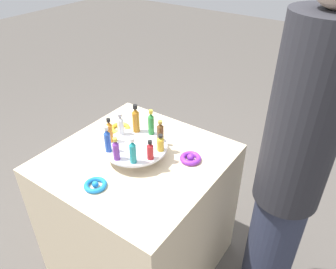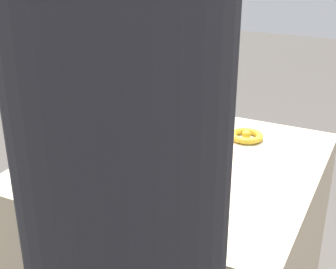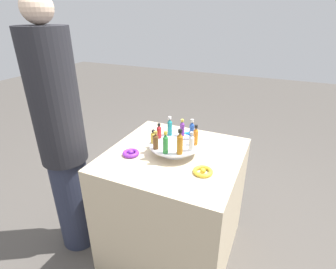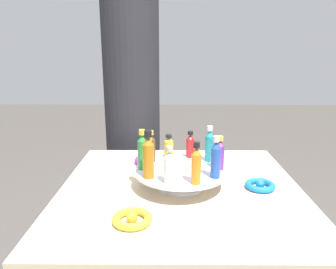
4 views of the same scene
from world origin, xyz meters
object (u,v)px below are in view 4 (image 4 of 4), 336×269
object	(u,v)px
bottle_brown	(151,147)
ribbon_bow_purple	(147,160)
ribbon_bow_blue	(260,185)
display_stand	(181,174)
bottle_gold	(169,147)
bottle_teal	(209,145)
person_figure	(133,123)
bottle_green	(142,151)
bottle_clear	(169,167)
bottle_purple	(220,154)
bottle_amber	(148,156)
ribbon_bow_gold	(132,219)
bottle_orange	(196,165)
bottle_red	(190,145)
bottle_blue	(216,159)

from	to	relation	value
bottle_brown	ribbon_bow_purple	distance (m)	0.19
ribbon_bow_blue	bottle_brown	bearing A→B (deg)	-102.01
display_stand	bottle_gold	xyz separation A→B (m)	(-0.12, -0.04, 0.06)
bottle_teal	person_figure	world-z (taller)	person_figure
ribbon_bow_blue	person_figure	size ratio (longest dim) A/B	0.06
bottle_green	person_figure	distance (m)	0.68
bottle_green	bottle_clear	distance (m)	0.15
bottle_purple	bottle_teal	xyz separation A→B (m)	(-0.07, -0.03, 0.01)
person_figure	ribbon_bow_purple	bearing A→B (deg)	-5.64
bottle_purple	ribbon_bow_blue	xyz separation A→B (m)	(0.01, 0.14, -0.11)
bottle_amber	person_figure	bearing A→B (deg)	-169.90
ribbon_bow_gold	bottle_orange	bearing A→B (deg)	121.06
bottle_red	ribbon_bow_purple	world-z (taller)	bottle_red
bottle_amber	ribbon_bow_gold	xyz separation A→B (m)	(0.15, -0.04, -0.12)
bottle_clear	person_figure	distance (m)	0.81
display_stand	bottle_red	bearing A→B (deg)	162.72
display_stand	ribbon_bow_gold	world-z (taller)	display_stand
display_stand	bottle_gold	size ratio (longest dim) A/B	3.62
bottle_amber	bottle_teal	size ratio (longest dim) A/B	1.17
bottle_blue	bottle_red	bearing A→B (deg)	-161.28
bottle_purple	ribbon_bow_purple	distance (m)	0.36
ribbon_bow_purple	ribbon_bow_gold	bearing A→B (deg)	-1.14
bottle_orange	bottle_blue	bearing A→B (deg)	126.72
ribbon_bow_gold	bottle_teal	bearing A→B (deg)	141.75
bottle_red	ribbon_bow_purple	bearing A→B (deg)	-123.92
bottle_blue	ribbon_bow_gold	size ratio (longest dim) A/B	1.22
ribbon_bow_gold	ribbon_bow_purple	bearing A→B (deg)	178.86
bottle_clear	ribbon_bow_blue	xyz separation A→B (m)	(-0.12, 0.30, -0.11)
bottle_red	bottle_green	bearing A→B (deg)	-53.28
bottle_brown	bottle_teal	size ratio (longest dim) A/B	0.87
display_stand	bottle_purple	xyz separation A→B (m)	(-0.00, 0.13, 0.07)
bottle_orange	bottle_blue	xyz separation A→B (m)	(-0.05, 0.06, 0.00)
display_stand	bottle_green	size ratio (longest dim) A/B	2.29
bottle_purple	bottle_red	world-z (taller)	bottle_purple
bottle_amber	person_figure	xyz separation A→B (m)	(-0.74, -0.13, -0.07)
bottle_purple	ribbon_bow_purple	bearing A→B (deg)	-132.18
bottle_brown	ribbon_bow_gold	distance (m)	0.32
bottle_blue	bottle_purple	size ratio (longest dim) A/B	1.18
bottle_amber	bottle_clear	bearing A→B (deg)	54.72
bottle_teal	bottle_red	xyz separation A→B (m)	(-0.05, -0.06, -0.01)
bottle_green	bottle_clear	size ratio (longest dim) A/B	1.16
bottle_brown	bottle_red	world-z (taller)	bottle_brown
bottle_gold	bottle_teal	bearing A→B (deg)	72.72
bottle_teal	ribbon_bow_purple	world-z (taller)	bottle_teal
bottle_blue	bottle_gold	distance (m)	0.24
bottle_clear	bottle_orange	bearing A→B (deg)	90.72
ribbon_bow_blue	bottle_purple	bearing A→B (deg)	-92.84
bottle_green	bottle_blue	distance (m)	0.24
display_stand	bottle_brown	distance (m)	0.14
display_stand	bottle_green	bearing A→B (deg)	-89.28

